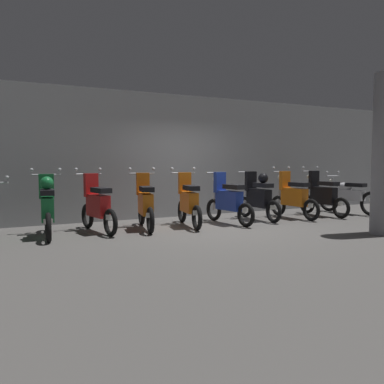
% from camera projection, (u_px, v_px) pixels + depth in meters
% --- Properties ---
extents(ground_plane, '(80.00, 80.00, 0.00)m').
position_uv_depth(ground_plane, '(219.00, 228.00, 8.65)').
color(ground_plane, '#565451').
extents(back_wall, '(16.78, 0.30, 3.12)m').
position_uv_depth(back_wall, '(176.00, 156.00, 10.47)').
color(back_wall, gray).
rests_on(back_wall, ground).
extents(motorbike_slot_1, '(0.59, 1.68, 1.29)m').
position_uv_depth(motorbike_slot_1, '(47.00, 207.00, 7.58)').
color(motorbike_slot_1, black).
rests_on(motorbike_slot_1, ground).
extents(motorbike_slot_2, '(0.58, 1.67, 1.29)m').
position_uv_depth(motorbike_slot_2, '(97.00, 206.00, 8.11)').
color(motorbike_slot_2, black).
rests_on(motorbike_slot_2, ground).
extents(motorbike_slot_3, '(0.59, 1.67, 1.29)m').
position_uv_depth(motorbike_slot_3, '(145.00, 204.00, 8.47)').
color(motorbike_slot_3, black).
rests_on(motorbike_slot_3, ground).
extents(motorbike_slot_4, '(0.58, 1.67, 1.29)m').
position_uv_depth(motorbike_slot_4, '(188.00, 202.00, 8.84)').
color(motorbike_slot_4, black).
rests_on(motorbike_slot_4, ground).
extents(motorbike_slot_5, '(0.56, 1.68, 1.18)m').
position_uv_depth(motorbike_slot_5, '(228.00, 201.00, 9.20)').
color(motorbike_slot_5, black).
rests_on(motorbike_slot_5, ground).
extents(motorbike_slot_6, '(0.56, 1.68, 1.18)m').
position_uv_depth(motorbike_slot_6, '(258.00, 197.00, 9.80)').
color(motorbike_slot_6, black).
rests_on(motorbike_slot_6, ground).
extents(motorbike_slot_7, '(0.59, 1.68, 1.29)m').
position_uv_depth(motorbike_slot_7, '(293.00, 197.00, 10.13)').
color(motorbike_slot_7, black).
rests_on(motorbike_slot_7, ground).
extents(motorbike_slot_8, '(0.59, 1.68, 1.29)m').
position_uv_depth(motorbike_slot_8, '(322.00, 196.00, 10.56)').
color(motorbike_slot_8, black).
rests_on(motorbike_slot_8, ground).
extents(motorbike_slot_9, '(0.58, 1.94, 1.15)m').
position_uv_depth(motorbike_slot_9, '(349.00, 196.00, 11.01)').
color(motorbike_slot_9, black).
rests_on(motorbike_slot_9, ground).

